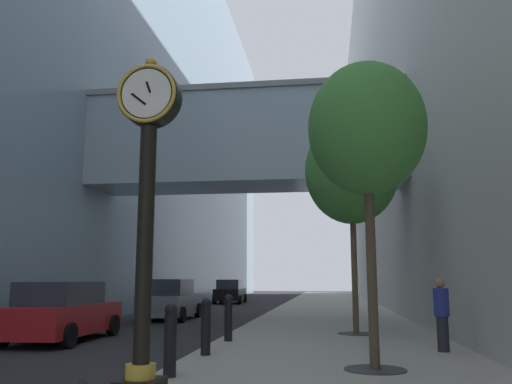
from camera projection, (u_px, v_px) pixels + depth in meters
name	position (u px, v px, depth m)	size (l,w,h in m)	color
ground_plane	(271.00, 313.00, 27.49)	(110.00, 110.00, 0.00)	#262628
sidewalk_right	(331.00, 309.00, 30.03)	(6.19, 80.00, 0.14)	#9E998E
building_block_left	(101.00, 71.00, 34.32)	(22.39, 80.00, 30.31)	#849EB2
building_block_right	(454.00, 54.00, 31.47)	(9.00, 80.00, 29.96)	#B7B2A8
street_clock	(146.00, 206.00, 6.99)	(0.84, 0.55, 4.62)	black
bollard_third	(170.00, 338.00, 8.78)	(0.22, 0.22, 1.19)	black
bollard_fourth	(206.00, 325.00, 11.33)	(0.22, 0.22, 1.19)	black
bollard_fifth	(228.00, 317.00, 13.88)	(0.22, 0.22, 1.19)	black
street_tree_near	(367.00, 130.00, 10.08)	(2.23, 2.23, 5.71)	#333335
street_tree_mid_near	(351.00, 171.00, 16.42)	(2.88, 2.88, 6.57)	#333335
pedestrian_walking	(442.00, 312.00, 11.88)	(0.48, 0.48, 1.62)	#23232D
car_grey_near	(170.00, 300.00, 23.14)	(2.11, 4.51, 1.74)	slate
car_black_mid	(230.00, 292.00, 39.12)	(2.14, 4.29, 1.73)	black
car_red_far	(63.00, 312.00, 15.05)	(2.14, 4.60, 1.66)	#AD191E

